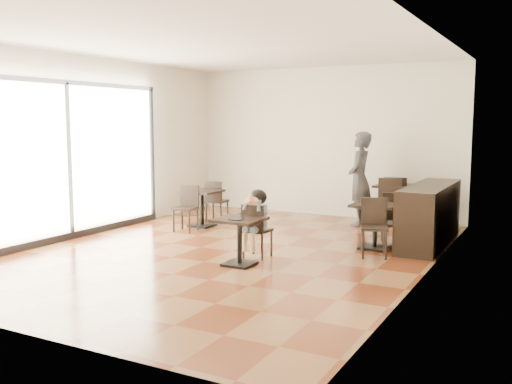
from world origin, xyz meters
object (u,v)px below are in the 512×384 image
Objects in this scene: adult_patron at (360,179)px; chair_left_a at (217,201)px; child_table at (239,242)px; chair_mid_b at (374,228)px; chair_left_b at (186,209)px; chair_back_b at (388,204)px; chair_back_a at (396,201)px; cafe_table_left at (202,208)px; cafe_table_mid at (375,226)px; child at (258,224)px; chair_mid_a at (393,217)px; cafe_table_back at (396,205)px; child_chair at (258,231)px.

chair_left_a is (-2.64, -1.08, -0.49)m from adult_patron.
child_table is 0.77× the size of chair_mid_b.
chair_back_b is (3.29, 1.93, 0.06)m from chair_left_b.
cafe_table_left is at bearing 21.86° from chair_back_a.
child_table is at bearing -46.69° from cafe_table_left.
cafe_table_mid is at bearing 86.04° from chair_mid_b.
adult_patron is at bearing 32.54° from chair_left_b.
cafe_table_left is at bearing 141.18° from child.
chair_mid_a is 1.77m from chair_back_a.
cafe_table_left is at bearing 174.53° from cafe_table_mid.
chair_back_b is (3.29, 0.83, 0.06)m from chair_left_a.
child_table is 0.79× the size of chair_left_b.
child_table is at bearing 120.31° from chair_left_a.
cafe_table_mid is 1.03× the size of cafe_table_left.
chair_left_b reaches higher than cafe_table_back.
chair_left_a is (-3.70, 0.34, -0.01)m from chair_mid_a.
chair_left_a is 3.57m from chair_back_a.
chair_mid_a is 1.10m from chair_mid_b.
cafe_table_left is at bearing 133.31° from child_table.
chair_back_b is at bearing 72.54° from child_table.
chair_left_b is at bearing 141.18° from child_table.
chair_back_a is (-0.25, 2.27, 0.12)m from cafe_table_mid.
chair_left_a is at bearing -24.39° from chair_mid_a.
cafe_table_back is at bearing 72.54° from child.
chair_back_b reaches higher than child_chair.
child is 2.48m from chair_mid_a.
cafe_table_mid is 0.57m from chair_mid_a.
chair_back_a is at bearing 96.31° from cafe_table_mid.
chair_mid_b is (0.40, -2.81, 0.04)m from cafe_table_back.
chair_left_a is at bearing 14.23° from chair_back_a.
chair_back_b is (0.65, -0.25, -0.44)m from adult_patron.
cafe_table_back is 2.84m from chair_mid_b.
chair_mid_a is at bearing 3.26° from cafe_table_left.
child is 3.41m from adult_patron.
adult_patron reaches higher than chair_mid_b.
chair_mid_b is (0.00, -1.10, 0.00)m from chair_mid_a.
chair_back_a is (-0.40, 2.82, 0.04)m from chair_mid_b.
cafe_table_mid is 0.86× the size of chair_left_a.
chair_back_a is (-0.40, 1.72, 0.04)m from chair_mid_a.
chair_back_a is at bearing 74.74° from child_table.
cafe_table_left is 0.80× the size of chair_mid_a.
cafe_table_left is 3.70m from chair_mid_a.
adult_patron reaches higher than chair_left_b.
adult_patron is 0.82m from chair_back_b.
chair_left_a is 1.00× the size of chair_left_b.
child_table is 2.08m from chair_mid_b.
cafe_table_left is 3.80m from chair_mid_b.
chair_left_b is 0.88× the size of chair_back_a.
chair_mid_b is at bearing -81.90° from cafe_table_back.
child_table is 0.55m from child_chair.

